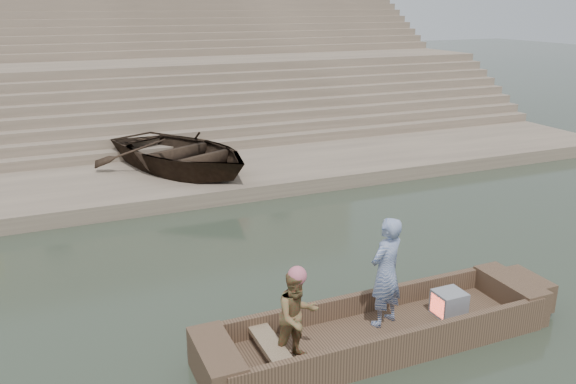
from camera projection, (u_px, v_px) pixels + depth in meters
ground at (215, 342)px, 8.96m from camera, size 120.00×120.00×0.00m
lower_landing at (131, 186)px, 15.89m from camera, size 32.00×4.00×0.40m
mid_landing at (97, 101)px, 22.07m from camera, size 32.00×3.00×2.80m
upper_landing at (79, 54)px, 27.81m from camera, size 32.00×3.00×5.20m
ghat_steps at (91, 85)px, 23.42m from camera, size 32.00×11.00×5.20m
main_rowboat at (378, 338)px, 8.88m from camera, size 5.00×1.30×0.22m
rowboat_trim at (391, 324)px, 8.89m from camera, size 6.04×2.63×2.02m
standing_man at (386, 272)px, 8.82m from camera, size 0.74×0.61×1.75m
rowing_man at (297, 316)px, 7.96m from camera, size 0.72×0.59×1.35m
television at (448, 303)px, 9.27m from camera, size 0.46×0.42×0.40m
beached_rowboat at (182, 153)px, 16.47m from camera, size 5.42×6.13×1.05m
cloth_bundles at (76, 181)px, 15.19m from camera, size 6.63×0.96×0.26m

